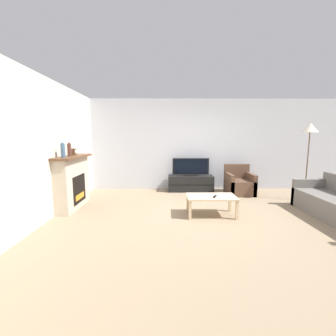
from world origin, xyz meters
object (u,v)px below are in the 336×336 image
at_px(fireplace, 73,181).
at_px(mantel_vase_centre_left, 69,150).
at_px(floor_lamp, 310,132).
at_px(remote, 215,196).
at_px(coffee_table, 211,198).
at_px(tv, 191,168).
at_px(armchair, 239,184).
at_px(mantel_clock, 74,152).
at_px(mantel_vase_left, 63,150).
at_px(tv_stand, 190,183).

height_order(fireplace, mantel_vase_centre_left, mantel_vase_centre_left).
bearing_deg(floor_lamp, fireplace, -174.64).
relative_size(mantel_vase_centre_left, remote, 1.94).
bearing_deg(mantel_vase_centre_left, remote, -9.66).
bearing_deg(coffee_table, tv, 95.24).
distance_m(armchair, coffee_table, 2.09).
relative_size(armchair, floor_lamp, 0.42).
distance_m(tv, armchair, 1.44).
height_order(mantel_clock, remote, mantel_clock).
distance_m(armchair, remote, 2.13).
height_order(fireplace, mantel_vase_left, mantel_vase_left).
relative_size(mantel_clock, floor_lamp, 0.08).
height_order(tv_stand, remote, tv_stand).
relative_size(mantel_clock, tv, 0.14).
relative_size(mantel_vase_centre_left, tv_stand, 0.23).
bearing_deg(tv, tv_stand, 90.00).
xyz_separation_m(mantel_clock, coffee_table, (2.99, -0.68, -0.90)).
xyz_separation_m(mantel_vase_centre_left, armchair, (4.12, 1.31, -1.04)).
height_order(mantel_vase_centre_left, armchair, mantel_vase_centre_left).
bearing_deg(mantel_vase_left, mantel_vase_centre_left, 90.00).
relative_size(fireplace, coffee_table, 1.38).
distance_m(mantel_vase_centre_left, mantel_clock, 0.25).
distance_m(mantel_vase_left, armchair, 4.55).
xyz_separation_m(fireplace, remote, (3.06, -0.62, -0.18)).
xyz_separation_m(mantel_clock, armchair, (4.12, 1.07, -0.98)).
bearing_deg(fireplace, coffee_table, -10.32).
bearing_deg(fireplace, tv_stand, 29.02).
distance_m(tv_stand, armchair, 1.37).
bearing_deg(armchair, mantel_clock, -165.43).
bearing_deg(tv_stand, armchair, -14.94).
distance_m(mantel_vase_left, remote, 3.18).
height_order(mantel_clock, tv, mantel_clock).
relative_size(fireplace, tv, 1.27).
bearing_deg(fireplace, remote, -11.44).
xyz_separation_m(fireplace, coffee_table, (3.01, -0.55, -0.25)).
relative_size(mantel_vase_centre_left, armchair, 0.37).
xyz_separation_m(mantel_clock, tv, (2.80, 1.42, -0.56)).
xyz_separation_m(tv_stand, floor_lamp, (2.76, -1.04, 1.46)).
xyz_separation_m(coffee_table, floor_lamp, (2.57, 1.07, 1.34)).
bearing_deg(mantel_vase_left, coffee_table, -2.71).
distance_m(armchair, floor_lamp, 2.13).
bearing_deg(fireplace, mantel_vase_left, -87.63).
xyz_separation_m(fireplace, armchair, (4.14, 1.21, -0.33)).
height_order(fireplace, mantel_clock, mantel_clock).
height_order(coffee_table, remote, remote).
distance_m(fireplace, remote, 3.13).
distance_m(mantel_clock, armchair, 4.37).
relative_size(fireplace, floor_lamp, 0.71).
height_order(tv, remote, tv).
bearing_deg(armchair, mantel_vase_centre_left, -162.40).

